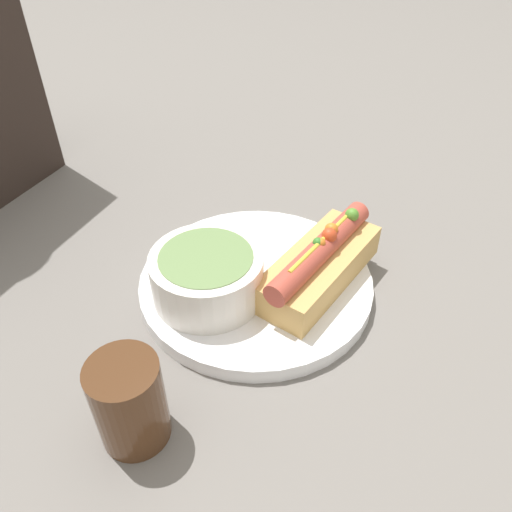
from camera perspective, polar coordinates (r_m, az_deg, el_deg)
name	(u,v)px	position (r m, az deg, el deg)	size (l,w,h in m)	color
ground_plane	(256,289)	(0.59, 0.00, -3.75)	(4.00, 4.00, 0.00)	slate
dinner_plate	(256,283)	(0.58, 0.00, -3.10)	(0.27, 0.27, 0.02)	white
hot_dog	(320,263)	(0.56, 7.28, -0.78)	(0.18, 0.10, 0.07)	tan
soup_bowl	(207,274)	(0.54, -5.61, -2.04)	(0.12, 0.12, 0.06)	silver
spoon	(224,317)	(0.53, -3.65, -6.96)	(0.12, 0.11, 0.01)	#B7B7BC
drinking_glass	(129,402)	(0.45, -14.26, -15.89)	(0.06, 0.06, 0.09)	#4C2D19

